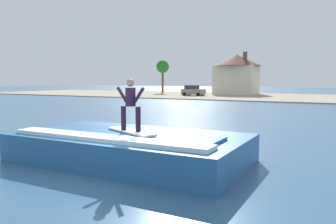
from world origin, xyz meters
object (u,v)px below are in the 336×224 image
(house_with_chimney, at_px, (237,72))
(car_near_shore, at_px, (193,91))
(surfboard, at_px, (131,131))
(surfer, at_px, (131,102))
(wave_crest, at_px, (129,147))
(tree_tall_bare, at_px, (163,67))

(house_with_chimney, bearing_deg, car_near_shore, -118.90)
(surfboard, relative_size, surfer, 1.36)
(wave_crest, distance_m, tree_tall_bare, 57.50)
(surfboard, distance_m, house_with_chimney, 52.52)
(wave_crest, relative_size, tree_tall_bare, 1.13)
(tree_tall_bare, bearing_deg, house_with_chimney, 0.78)
(surfer, bearing_deg, wave_crest, 133.34)
(surfer, relative_size, house_with_chimney, 0.19)
(wave_crest, xyz_separation_m, house_with_chimney, (-11.50, 50.80, 3.65))
(surfer, bearing_deg, car_near_shore, 111.44)
(house_with_chimney, bearing_deg, tree_tall_bare, -179.22)
(wave_crest, relative_size, surfer, 4.67)
(tree_tall_bare, bearing_deg, surfboard, -61.87)
(surfer, bearing_deg, house_with_chimney, 103.02)
(wave_crest, xyz_separation_m, car_near_shore, (-16.32, 42.06, 0.45))
(surfboard, height_order, house_with_chimney, house_with_chimney)
(car_near_shore, height_order, tree_tall_bare, tree_tall_bare)
(wave_crest, height_order, car_near_shore, car_near_shore)
(wave_crest, bearing_deg, car_near_shore, 111.21)
(surfboard, distance_m, car_near_shore, 45.49)
(surfboard, height_order, tree_tall_bare, tree_tall_bare)
(car_near_shore, relative_size, tree_tall_bare, 0.56)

